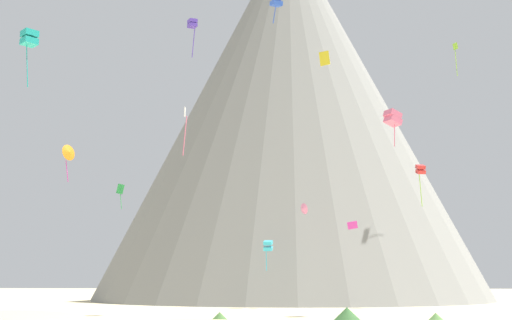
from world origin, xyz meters
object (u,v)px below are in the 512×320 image
at_px(kite_indigo_high, 192,24).
at_px(kite_green_mid, 120,191).
at_px(kite_teal_mid, 29,38).
at_px(kite_lime_high, 456,52).
at_px(kite_cyan_low, 268,246).
at_px(kite_white_mid, 185,120).
at_px(kite_magenta_low, 352,225).
at_px(bush_far_right, 436,316).
at_px(kite_blue_high, 276,1).
at_px(kite_red_mid, 421,170).
at_px(bush_scatter_east, 347,314).
at_px(kite_pink_low, 303,209).
at_px(kite_orange_mid, 69,153).
at_px(bush_low_patch, 220,319).
at_px(rock_massif, 288,119).
at_px(kite_rainbow_mid, 393,118).
at_px(kite_yellow_high, 325,58).

height_order(kite_indigo_high, kite_green_mid, kite_indigo_high).
height_order(kite_teal_mid, kite_lime_high, kite_lime_high).
xyz_separation_m(kite_cyan_low, kite_white_mid, (-5.53, -19.86, 9.58)).
height_order(kite_teal_mid, kite_magenta_low, kite_teal_mid).
height_order(bush_far_right, kite_blue_high, kite_blue_high).
distance_m(kite_indigo_high, kite_cyan_low, 25.07).
height_order(kite_blue_high, kite_red_mid, kite_blue_high).
height_order(bush_scatter_east, kite_pink_low, kite_pink_low).
relative_size(kite_blue_high, kite_orange_mid, 0.75).
relative_size(bush_low_patch, rock_massif, 0.02).
xyz_separation_m(bush_low_patch, kite_green_mid, (-20.40, 45.10, 14.58)).
xyz_separation_m(kite_rainbow_mid, kite_yellow_high, (-5.94, 8.46, 8.60)).
relative_size(kite_rainbow_mid, kite_green_mid, 0.95).
bearing_deg(kite_rainbow_mid, kite_red_mid, -48.28).
bearing_deg(kite_yellow_high, kite_green_mid, 18.52).
relative_size(kite_lime_high, kite_pink_low, 3.47).
distance_m(kite_red_mid, kite_orange_mid, 39.04).
bearing_deg(kite_teal_mid, kite_lime_high, 76.29).
bearing_deg(kite_lime_high, kite_pink_low, 139.61).
xyz_separation_m(bush_low_patch, kite_indigo_high, (-5.73, 18.69, 28.09)).
height_order(bush_scatter_east, bush_low_patch, bush_scatter_east).
height_order(kite_lime_high, kite_pink_low, kite_lime_high).
xyz_separation_m(kite_green_mid, kite_red_mid, (38.77, -13.18, 0.29)).
distance_m(kite_cyan_low, kite_white_mid, 22.73).
relative_size(kite_lime_high, kite_blue_high, 1.44).
xyz_separation_m(kite_magenta_low, kite_white_mid, (-14.71, -19.07, 7.44)).
xyz_separation_m(kite_lime_high, kite_yellow_high, (-17.11, -17.19, -6.03)).
height_order(rock_massif, kite_green_mid, rock_massif).
bearing_deg(kite_cyan_low, bush_far_right, -49.86).
relative_size(rock_massif, kite_magenta_low, 70.52).
bearing_deg(kite_rainbow_mid, rock_massif, -18.36).
relative_size(bush_scatter_east, bush_low_patch, 1.15).
bearing_deg(kite_orange_mid, bush_far_right, -86.27).
height_order(bush_far_right, kite_red_mid, kite_red_mid).
relative_size(bush_low_patch, kite_red_mid, 0.38).
xyz_separation_m(kite_blue_high, kite_magenta_low, (7.48, 10.39, -21.47)).
bearing_deg(bush_far_right, kite_blue_high, 142.08).
height_order(bush_far_right, kite_green_mid, kite_green_mid).
distance_m(bush_scatter_east, kite_red_mid, 31.25).
bearing_deg(bush_scatter_east, kite_red_mid, 69.44).
bearing_deg(kite_yellow_high, kite_red_mid, -84.32).
height_order(kite_lime_high, kite_yellow_high, kite_lime_high).
xyz_separation_m(bush_scatter_east, kite_rainbow_mid, (4.82, 8.55, 16.91)).
height_order(kite_lime_high, kite_red_mid, kite_lime_high).
bearing_deg(kite_cyan_low, rock_massif, 94.07).
xyz_separation_m(rock_massif, kite_red_mid, (16.24, -27.78, -12.92)).
relative_size(kite_magenta_low, kite_red_mid, 0.24).
bearing_deg(kite_blue_high, rock_massif, -121.07).
height_order(kite_cyan_low, kite_white_mid, kite_white_mid).
relative_size(kite_rainbow_mid, kite_magenta_low, 2.86).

